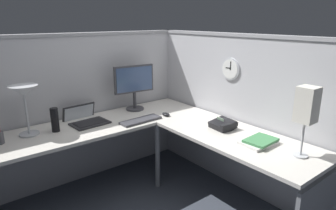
% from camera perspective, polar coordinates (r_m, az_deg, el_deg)
% --- Properties ---
extents(ground_plane, '(6.80, 6.80, 0.00)m').
position_cam_1_polar(ground_plane, '(3.10, -2.60, -17.37)').
color(ground_plane, '#383D47').
extents(cubicle_wall_back, '(2.57, 0.12, 1.58)m').
position_cam_1_polar(cubicle_wall_back, '(3.32, -16.85, -0.66)').
color(cubicle_wall_back, '#B2B2B7').
rests_on(cubicle_wall_back, ground).
extents(cubicle_wall_right, '(0.12, 2.37, 1.58)m').
position_cam_1_polar(cubicle_wall_right, '(3.14, 13.11, -1.31)').
color(cubicle_wall_right, '#B2B2B7').
rests_on(cubicle_wall_right, ground).
extents(desk, '(2.35, 2.15, 0.73)m').
position_cam_1_polar(desk, '(2.69, -4.71, -7.59)').
color(desk, beige).
rests_on(desk, ground).
extents(monitor, '(0.46, 0.20, 0.50)m').
position_cam_1_polar(monitor, '(3.30, -6.49, 4.00)').
color(monitor, '#38383D').
rests_on(monitor, desk).
extents(laptop, '(0.37, 0.41, 0.22)m').
position_cam_1_polar(laptop, '(3.07, -15.60, -2.66)').
color(laptop, '#232326').
rests_on(laptop, desk).
extents(keyboard, '(0.44, 0.16, 0.02)m').
position_cam_1_polar(keyboard, '(2.98, -5.23, -2.93)').
color(keyboard, '#38383D').
rests_on(keyboard, desk).
extents(computer_mouse, '(0.06, 0.10, 0.03)m').
position_cam_1_polar(computer_mouse, '(3.13, -0.41, -1.79)').
color(computer_mouse, black).
rests_on(computer_mouse, desk).
extents(desk_lamp_dome, '(0.24, 0.24, 0.44)m').
position_cam_1_polar(desk_lamp_dome, '(2.81, -25.86, 1.76)').
color(desk_lamp_dome, '#B7BABF').
rests_on(desk_lamp_dome, desk).
extents(thermos_flask, '(0.07, 0.07, 0.22)m').
position_cam_1_polar(thermos_flask, '(2.87, -20.86, -2.67)').
color(thermos_flask, black).
rests_on(thermos_flask, desk).
extents(office_phone, '(0.21, 0.22, 0.11)m').
position_cam_1_polar(office_phone, '(2.81, 10.50, -3.76)').
color(office_phone, black).
rests_on(office_phone, desk).
extents(book_stack, '(0.30, 0.23, 0.04)m').
position_cam_1_polar(book_stack, '(2.55, 17.09, -6.75)').
color(book_stack, silver).
rests_on(book_stack, desk).
extents(desk_lamp_paper, '(0.13, 0.13, 0.53)m').
position_cam_1_polar(desk_lamp_paper, '(2.33, 25.04, -0.31)').
color(desk_lamp_paper, '#B7BABF').
rests_on(desk_lamp_paper, desk).
extents(wall_clock, '(0.04, 0.22, 0.22)m').
position_cam_1_polar(wall_clock, '(3.04, 11.93, 6.76)').
color(wall_clock, '#B7BABF').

